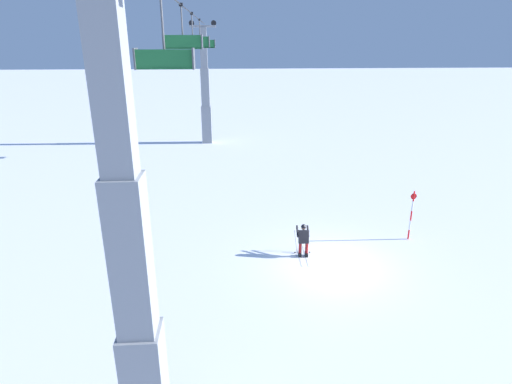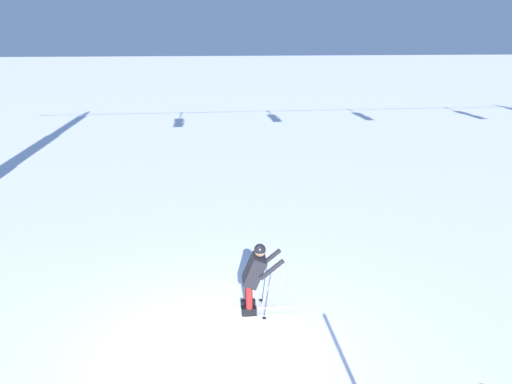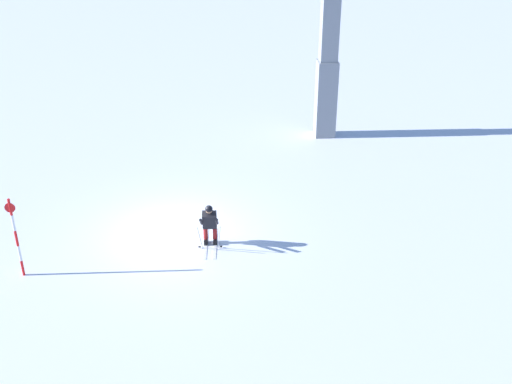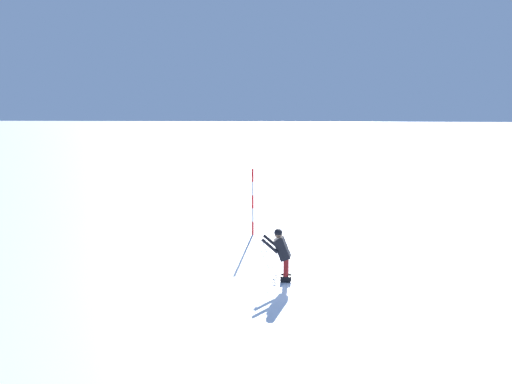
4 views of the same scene
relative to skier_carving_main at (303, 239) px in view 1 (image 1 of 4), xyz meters
name	(u,v)px [view 1 (image 1 of 4)]	position (x,y,z in m)	size (l,w,h in m)	color
ground_plane	(333,264)	(-0.87, -1.14, -0.79)	(260.00, 260.00, 0.00)	white
skier_carving_main	(303,239)	(0.00, 0.00, 0.00)	(1.81, 0.72, 1.52)	white
lift_tower_near	(134,287)	(-8.84, 5.02, 3.51)	(0.85, 3.01, 10.41)	gray
lift_tower_far	(206,95)	(21.75, 5.02, 3.47)	(0.86, 2.29, 10.41)	gray
haul_cable	(186,9)	(6.46, 5.02, 9.45)	(0.05, 0.05, 36.59)	black
chairlift_seat_nearest	(164,58)	(-2.40, 5.02, 7.51)	(0.61, 1.80, 2.36)	black
chairlift_seat_second	(183,42)	(3.71, 5.02, 7.96)	(0.61, 1.73, 1.88)	black
chairlift_seat_middle	(193,42)	(9.67, 5.02, 7.94)	(0.61, 1.92, 1.88)	black
chairlift_seat_fourth	(200,44)	(17.08, 5.02, 7.78)	(0.61, 2.22, 2.05)	black
trail_marker_pole	(411,214)	(1.19, -5.22, 0.49)	(0.07, 0.28, 2.40)	red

